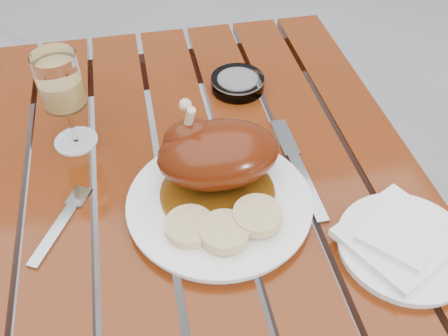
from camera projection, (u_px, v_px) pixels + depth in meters
The scene contains 10 objects.
table at pixel (209, 327), 1.07m from camera, with size 0.80×1.20×0.75m, color maroon.
dinner_plate at pixel (219, 204), 0.81m from camera, with size 0.30×0.30×0.02m, color white.
roast_duck at pixel (214, 154), 0.81m from camera, with size 0.20×0.20×0.14m.
bread_dumplings at pixel (224, 224), 0.76m from camera, with size 0.18×0.10×0.03m.
wine_glass at pixel (65, 102), 0.87m from camera, with size 0.08×0.08×0.19m, color #E7BF69.
side_plate at pixel (405, 247), 0.76m from camera, with size 0.21×0.21×0.02m, color white.
napkin at pixel (398, 236), 0.75m from camera, with size 0.15×0.14×0.01m, color white.
ashtray at pixel (238, 83), 1.05m from camera, with size 0.11×0.11×0.03m, color #B2B7BC.
fork at pixel (58, 228), 0.79m from camera, with size 0.02×0.15×0.01m, color gray.
knife at pixel (302, 174), 0.87m from camera, with size 0.02×0.22×0.01m, color gray.
Camera 1 is at (-0.07, -0.51, 1.38)m, focal length 40.00 mm.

